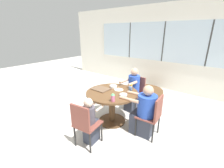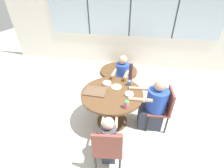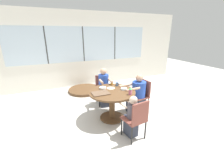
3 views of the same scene
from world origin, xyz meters
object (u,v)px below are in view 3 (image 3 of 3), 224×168
chair_for_woman_green_shirt (143,93)px  bowl_cereal (103,88)px  juice_glass (112,83)px  folded_table_stack (85,90)px  coffee_mug (117,84)px  sippy_cup (130,91)px  person_man_blue_shirt (104,89)px  person_toddler (132,118)px  chair_for_man_blue_shirt (103,87)px  person_woman_green_shirt (137,96)px  bowl_white_shallow (124,89)px  chair_for_toddler (137,117)px

chair_for_woman_green_shirt → bowl_cereal: (-1.07, 0.16, 0.24)m
juice_glass → folded_table_stack: (-0.39, 1.61, -0.72)m
chair_for_woman_green_shirt → coffee_mug: size_ratio=9.01×
sippy_cup → folded_table_stack: 2.58m
folded_table_stack → person_man_blue_shirt: bearing=-78.3°
person_toddler → folded_table_stack: bearing=88.2°
coffee_mug → folded_table_stack: bearing=104.9°
sippy_cup → bowl_cereal: bearing=127.3°
person_toddler → juice_glass: (0.09, 1.22, 0.36)m
chair_for_woman_green_shirt → chair_for_man_blue_shirt: (-0.84, 0.85, 0.00)m
chair_for_woman_green_shirt → sippy_cup: 0.82m
sippy_cup → person_woman_green_shirt: bearing=41.5°
sippy_cup → folded_table_stack: sippy_cup is taller
sippy_cup → coffee_mug: bearing=91.9°
coffee_mug → bowl_white_shallow: bearing=-84.1°
person_toddler → bowl_white_shallow: (0.20, 0.74, 0.33)m
bowl_cereal → bowl_white_shallow: bearing=-29.3°
bowl_cereal → juice_glass: bearing=33.7°
person_man_blue_shirt → coffee_mug: (0.20, -0.47, 0.27)m
bowl_white_shallow → bowl_cereal: (-0.45, 0.26, 0.00)m
chair_for_man_blue_shirt → bowl_white_shallow: chair_for_man_blue_shirt is taller
chair_for_toddler → bowl_white_shallow: 0.95m
person_woman_green_shirt → sippy_cup: 0.71m
juice_glass → bowl_cereal: bearing=-146.3°
person_woman_green_shirt → chair_for_toddler: bearing=143.0°
chair_for_toddler → person_toddler: person_toddler is taller
sippy_cup → bowl_white_shallow: 0.33m
person_woman_green_shirt → sippy_cup: person_woman_green_shirt is taller
juice_glass → person_man_blue_shirt: bearing=111.2°
chair_for_toddler → sippy_cup: sippy_cup is taller
person_toddler → bowl_cereal: (-0.25, 1.00, 0.34)m
person_woman_green_shirt → bowl_white_shallow: person_woman_green_shirt is taller
chair_for_man_blue_shirt → bowl_cereal: bearing=76.6°
person_woman_green_shirt → person_toddler: 1.05m
chair_for_toddler → bowl_cereal: (-0.27, 1.15, 0.24)m
bowl_white_shallow → bowl_cereal: bearing=150.7°
chair_for_woman_green_shirt → bowl_white_shallow: chair_for_woman_green_shirt is taller
chair_for_toddler → person_man_blue_shirt: bearing=83.9°
sippy_cup → bowl_cereal: (-0.44, 0.58, -0.06)m
person_man_blue_shirt → bowl_white_shallow: person_man_blue_shirt is taller
chair_for_man_blue_shirt → coffee_mug: bearing=111.9°
person_toddler → coffee_mug: (0.17, 1.06, 0.36)m
coffee_mug → person_woman_green_shirt: bearing=-26.4°
chair_for_woman_green_shirt → folded_table_stack: size_ratio=0.72×
folded_table_stack → juice_glass: bearing=-76.5°
juice_glass → person_woman_green_shirt: bearing=-35.6°
person_man_blue_shirt → person_toddler: (0.03, -1.52, -0.09)m
person_woman_green_shirt → person_toddler: size_ratio=1.16×
person_man_blue_shirt → bowl_white_shallow: size_ratio=7.17×
chair_for_woman_green_shirt → juice_glass: chair_for_woman_green_shirt is taller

